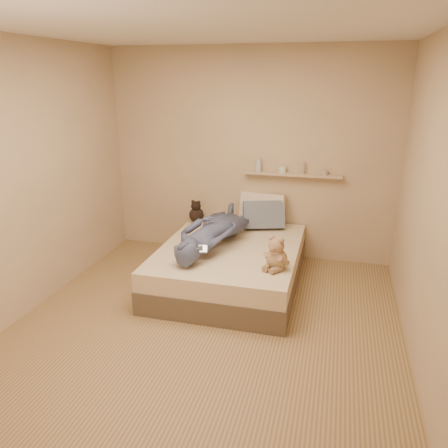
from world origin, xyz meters
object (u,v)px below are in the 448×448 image
(game_console, at_px, (198,249))
(wall_shelf, at_px, (292,174))
(bed, at_px, (230,265))
(dark_plush, at_px, (196,213))
(person, at_px, (214,230))
(pillow_grey, at_px, (264,215))
(teddy_bear, at_px, (276,256))
(pillow_cream, at_px, (262,209))

(game_console, height_order, wall_shelf, wall_shelf)
(game_console, relative_size, wall_shelf, 0.17)
(bed, bearing_deg, dark_plush, 131.53)
(bed, height_order, person, person)
(person, bearing_deg, pillow_grey, -111.12)
(bed, xyz_separation_m, pillow_grey, (0.25, 0.69, 0.40))
(wall_shelf, bearing_deg, teddy_bear, -88.99)
(dark_plush, relative_size, person, 0.20)
(teddy_bear, xyz_separation_m, dark_plush, (-1.20, 1.19, -0.01))
(pillow_grey, bearing_deg, dark_plush, 178.70)
(game_console, distance_m, pillow_cream, 1.45)
(pillow_grey, distance_m, person, 0.83)
(game_console, bearing_deg, wall_shelf, 63.20)
(pillow_cream, xyz_separation_m, wall_shelf, (0.35, 0.08, 0.45))
(wall_shelf, bearing_deg, bed, -121.18)
(game_console, bearing_deg, teddy_bear, 6.46)
(pillow_grey, bearing_deg, person, -121.46)
(dark_plush, bearing_deg, pillow_cream, 8.19)
(dark_plush, height_order, wall_shelf, wall_shelf)
(teddy_bear, distance_m, pillow_grey, 1.21)
(bed, bearing_deg, pillow_grey, 70.18)
(pillow_cream, height_order, pillow_grey, pillow_cream)
(bed, distance_m, wall_shelf, 1.38)
(teddy_bear, xyz_separation_m, pillow_grey, (-0.33, 1.17, 0.03))
(bed, height_order, pillow_cream, pillow_cream)
(bed, bearing_deg, wall_shelf, 58.82)
(person, xyz_separation_m, wall_shelf, (0.73, 0.93, 0.47))
(bed, relative_size, pillow_cream, 3.45)
(teddy_bear, relative_size, person, 0.23)
(game_console, relative_size, pillow_grey, 0.40)
(pillow_cream, height_order, wall_shelf, wall_shelf)
(pillow_grey, height_order, wall_shelf, wall_shelf)
(game_console, relative_size, teddy_bear, 0.59)
(pillow_cream, distance_m, wall_shelf, 0.57)
(teddy_bear, bearing_deg, person, 148.74)
(pillow_cream, distance_m, person, 0.93)
(pillow_cream, relative_size, wall_shelf, 0.46)
(dark_plush, bearing_deg, wall_shelf, 9.58)
(bed, xyz_separation_m, wall_shelf, (0.55, 0.91, 0.88))
(pillow_grey, bearing_deg, bed, -109.82)
(game_console, relative_size, dark_plush, 0.68)
(teddy_bear, bearing_deg, game_console, -173.54)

